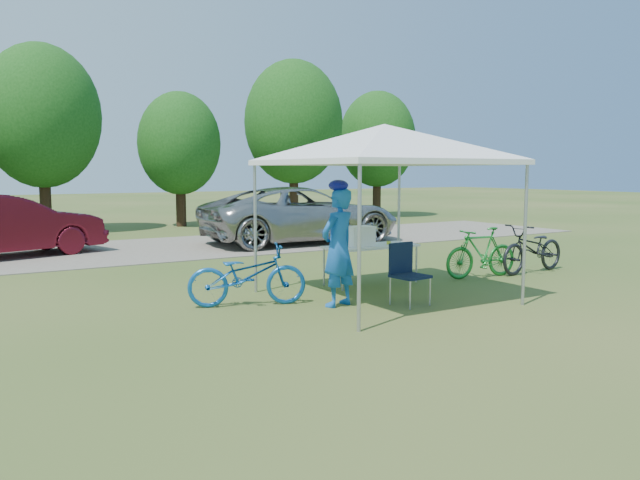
{
  "coord_description": "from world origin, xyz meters",
  "views": [
    {
      "loc": [
        -5.89,
        -7.8,
        2.02
      ],
      "look_at": [
        0.05,
        2.0,
        0.74
      ],
      "focal_mm": 35.0,
      "sensor_mm": 36.0,
      "label": 1
    }
  ],
  "objects_px": {
    "bike_green": "(481,253)",
    "bike_dark": "(534,248)",
    "minivan": "(302,215)",
    "cyclist": "(338,247)",
    "folding_chair": "(406,268)",
    "sedan": "(3,226)",
    "cooler": "(360,236)",
    "bike_blue": "(247,275)",
    "folding_table": "(371,248)"
  },
  "relations": [
    {
      "from": "folding_table",
      "to": "folding_chair",
      "type": "height_order",
      "value": "folding_chair"
    },
    {
      "from": "cooler",
      "to": "cyclist",
      "type": "xyz_separation_m",
      "value": [
        -1.25,
        -1.24,
        0.01
      ]
    },
    {
      "from": "cyclist",
      "to": "minivan",
      "type": "bearing_deg",
      "value": -134.3
    },
    {
      "from": "cyclist",
      "to": "bike_blue",
      "type": "relative_size",
      "value": 1.0
    },
    {
      "from": "folding_chair",
      "to": "bike_blue",
      "type": "height_order",
      "value": "folding_chair"
    },
    {
      "from": "folding_table",
      "to": "bike_blue",
      "type": "relative_size",
      "value": 0.96
    },
    {
      "from": "cooler",
      "to": "bike_dark",
      "type": "relative_size",
      "value": 0.26
    },
    {
      "from": "folding_table",
      "to": "bike_blue",
      "type": "height_order",
      "value": "bike_blue"
    },
    {
      "from": "bike_dark",
      "to": "bike_green",
      "type": "bearing_deg",
      "value": -100.84
    },
    {
      "from": "bike_green",
      "to": "sedan",
      "type": "bearing_deg",
      "value": -128.29
    },
    {
      "from": "cooler",
      "to": "bike_green",
      "type": "distance_m",
      "value": 2.5
    },
    {
      "from": "folding_table",
      "to": "bike_blue",
      "type": "bearing_deg",
      "value": -168.85
    },
    {
      "from": "cyclist",
      "to": "bike_dark",
      "type": "height_order",
      "value": "cyclist"
    },
    {
      "from": "minivan",
      "to": "cooler",
      "type": "bearing_deg",
      "value": 162.25
    },
    {
      "from": "folding_chair",
      "to": "cooler",
      "type": "bearing_deg",
      "value": 73.61
    },
    {
      "from": "cooler",
      "to": "bike_dark",
      "type": "height_order",
      "value": "cooler"
    },
    {
      "from": "cyclist",
      "to": "bike_green",
      "type": "bearing_deg",
      "value": 172.01
    },
    {
      "from": "folding_table",
      "to": "cyclist",
      "type": "distance_m",
      "value": 1.96
    },
    {
      "from": "cooler",
      "to": "cyclist",
      "type": "distance_m",
      "value": 1.76
    },
    {
      "from": "folding_chair",
      "to": "sedan",
      "type": "height_order",
      "value": "sedan"
    },
    {
      "from": "folding_chair",
      "to": "bike_green",
      "type": "bearing_deg",
      "value": 16.01
    },
    {
      "from": "bike_green",
      "to": "minivan",
      "type": "relative_size",
      "value": 0.28
    },
    {
      "from": "bike_dark",
      "to": "sedan",
      "type": "bearing_deg",
      "value": -136.87
    },
    {
      "from": "folding_table",
      "to": "folding_chair",
      "type": "distance_m",
      "value": 1.74
    },
    {
      "from": "bike_blue",
      "to": "minivan",
      "type": "distance_m",
      "value": 8.16
    },
    {
      "from": "bike_green",
      "to": "bike_dark",
      "type": "xyz_separation_m",
      "value": [
        1.31,
        -0.12,
        0.01
      ]
    },
    {
      "from": "cooler",
      "to": "bike_green",
      "type": "relative_size",
      "value": 0.3
    },
    {
      "from": "folding_table",
      "to": "bike_dark",
      "type": "relative_size",
      "value": 0.91
    },
    {
      "from": "bike_dark",
      "to": "minivan",
      "type": "distance_m",
      "value": 6.96
    },
    {
      "from": "folding_chair",
      "to": "sedan",
      "type": "relative_size",
      "value": 0.21
    },
    {
      "from": "folding_table",
      "to": "cyclist",
      "type": "height_order",
      "value": "cyclist"
    },
    {
      "from": "folding_table",
      "to": "cyclist",
      "type": "xyz_separation_m",
      "value": [
        -1.5,
        -1.24,
        0.23
      ]
    },
    {
      "from": "bike_dark",
      "to": "folding_table",
      "type": "bearing_deg",
      "value": -106.59
    },
    {
      "from": "folding_chair",
      "to": "cyclist",
      "type": "distance_m",
      "value": 1.09
    },
    {
      "from": "cooler",
      "to": "bike_blue",
      "type": "height_order",
      "value": "cooler"
    },
    {
      "from": "cyclist",
      "to": "minivan",
      "type": "xyz_separation_m",
      "value": [
        3.55,
        7.37,
        -0.09
      ]
    },
    {
      "from": "cooler",
      "to": "minivan",
      "type": "distance_m",
      "value": 6.55
    },
    {
      "from": "bike_blue",
      "to": "bike_green",
      "type": "height_order",
      "value": "bike_green"
    },
    {
      "from": "bike_green",
      "to": "minivan",
      "type": "bearing_deg",
      "value": -171.92
    },
    {
      "from": "cooler",
      "to": "bike_blue",
      "type": "relative_size",
      "value": 0.27
    },
    {
      "from": "bike_blue",
      "to": "sedan",
      "type": "bearing_deg",
      "value": 37.88
    },
    {
      "from": "folding_chair",
      "to": "minivan",
      "type": "xyz_separation_m",
      "value": [
        2.6,
        7.78,
        0.25
      ]
    },
    {
      "from": "cyclist",
      "to": "sedan",
      "type": "height_order",
      "value": "cyclist"
    },
    {
      "from": "bike_dark",
      "to": "sedan",
      "type": "distance_m",
      "value": 11.72
    },
    {
      "from": "bike_blue",
      "to": "bike_green",
      "type": "relative_size",
      "value": 1.11
    },
    {
      "from": "folding_table",
      "to": "cooler",
      "type": "relative_size",
      "value": 3.49
    },
    {
      "from": "cyclist",
      "to": "bike_blue",
      "type": "distance_m",
      "value": 1.42
    },
    {
      "from": "folding_chair",
      "to": "bike_blue",
      "type": "distance_m",
      "value": 2.39
    },
    {
      "from": "sedan",
      "to": "cooler",
      "type": "bearing_deg",
      "value": -160.87
    },
    {
      "from": "folding_chair",
      "to": "sedan",
      "type": "bearing_deg",
      "value": 112.76
    }
  ]
}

